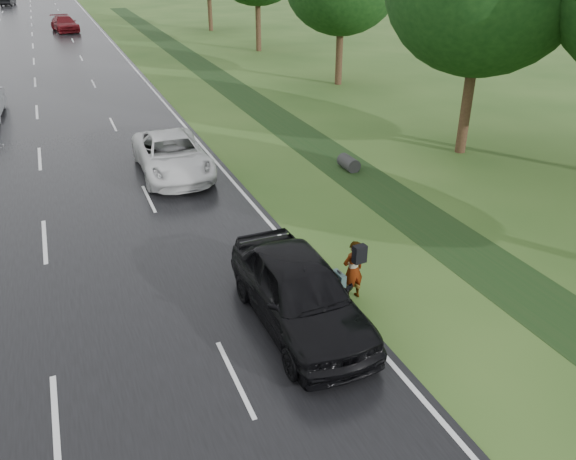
{
  "coord_description": "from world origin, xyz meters",
  "views": [
    {
      "loc": [
        1.07,
        -8.73,
        8.08
      ],
      "look_at": [
        6.18,
        3.56,
        1.3
      ],
      "focal_mm": 35.0,
      "sensor_mm": 36.0,
      "label": 1
    }
  ],
  "objects": [
    {
      "name": "drainage_ditch",
      "position": [
        11.5,
        18.71,
        0.04
      ],
      "size": [
        2.2,
        120.0,
        0.56
      ],
      "color": "#173213",
      "rests_on": "ground"
    },
    {
      "name": "edge_stripe_east",
      "position": [
        6.75,
        45.0,
        0.04
      ],
      "size": [
        0.12,
        180.0,
        0.01
      ],
      "primitive_type": "cube",
      "color": "silver",
      "rests_on": "road"
    },
    {
      "name": "road",
      "position": [
        0.0,
        45.0,
        0.02
      ],
      "size": [
        14.0,
        180.0,
        0.04
      ],
      "primitive_type": "cube",
      "color": "black",
      "rests_on": "ground"
    },
    {
      "name": "far_car_red",
      "position": [
        3.26,
        56.73,
        0.8
      ],
      "size": [
        2.87,
        5.51,
        1.52
      ],
      "primitive_type": "imported",
      "rotation": [
        0.0,
        0.0,
        0.15
      ],
      "color": "maroon",
      "rests_on": "road"
    },
    {
      "name": "center_line",
      "position": [
        0.0,
        45.0,
        0.04
      ],
      "size": [
        0.12,
        180.0,
        0.01
      ],
      "primitive_type": "cube",
      "color": "silver",
      "rests_on": "road"
    },
    {
      "name": "white_pickup",
      "position": [
        4.86,
        12.12,
        0.8
      ],
      "size": [
        2.64,
        5.51,
        1.52
      ],
      "primitive_type": "imported",
      "rotation": [
        0.0,
        0.0,
        -0.02
      ],
      "color": "silver",
      "rests_on": "road"
    },
    {
      "name": "dark_sedan",
      "position": [
        5.51,
        1.24,
        0.92
      ],
      "size": [
        2.1,
        5.17,
        1.76
      ],
      "primitive_type": "imported",
      "rotation": [
        0.0,
        0.0,
        0.0
      ],
      "color": "black",
      "rests_on": "road"
    },
    {
      "name": "far_car_dark",
      "position": [
        -3.01,
        89.86,
        0.78
      ],
      "size": [
        2.24,
        4.68,
        1.48
      ],
      "primitive_type": "imported",
      "rotation": [
        0.0,
        0.0,
        2.99
      ],
      "color": "black",
      "rests_on": "road"
    },
    {
      "name": "ground",
      "position": [
        0.0,
        0.0,
        0.0
      ],
      "size": [
        220.0,
        220.0,
        0.0
      ],
      "primitive_type": "plane",
      "color": "#2C4D1B",
      "rests_on": "ground"
    },
    {
      "name": "pedestrian",
      "position": [
        7.18,
        1.76,
        0.84
      ],
      "size": [
        0.76,
        0.64,
        1.63
      ],
      "rotation": [
        0.0,
        0.0,
        3.23
      ],
      "color": "#A5998C",
      "rests_on": "ground"
    }
  ]
}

